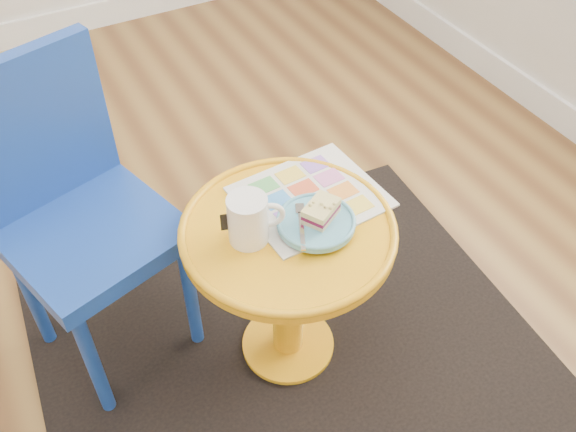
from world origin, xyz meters
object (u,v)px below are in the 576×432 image
mug (249,218)px  plate (316,223)px  side_table (288,267)px  chair (72,205)px

mug → plate: 0.16m
side_table → chair: bearing=143.6°
chair → mug: (0.32, -0.29, 0.06)m
chair → plate: 0.57m
chair → plate: (0.46, -0.33, 0.01)m
mug → plate: (0.14, -0.04, -0.04)m
side_table → plate: plate is taller
side_table → plate: bearing=-27.8°
side_table → chair: chair is taller
side_table → plate: size_ratio=2.78×
side_table → plate: (0.06, -0.03, 0.15)m
chair → side_table: bearing=-52.8°
chair → plate: size_ratio=4.65×
chair → mug: size_ratio=6.62×
plate → mug: bearing=162.9°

